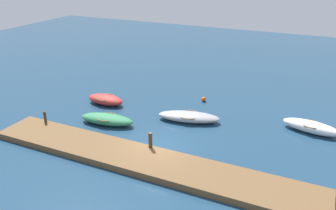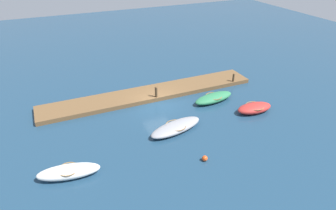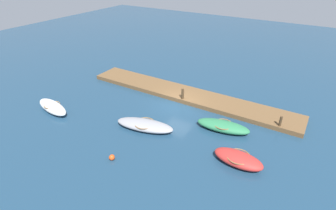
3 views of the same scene
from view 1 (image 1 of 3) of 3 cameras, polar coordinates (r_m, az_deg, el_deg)
The scene contains 9 objects.
ground_plane at distance 23.01m, azimuth -1.77°, elevation -7.13°, with size 84.00×84.00×0.00m, color navy.
dock_platform at distance 21.44m, azimuth -4.15°, elevation -9.04°, with size 21.40×3.02×0.40m, color brown.
rowboat_white at distance 26.86m, azimuth 22.49°, elevation -3.34°, with size 4.18×1.99×0.81m.
motorboat_grey at distance 26.55m, azimuth 3.44°, elevation -1.93°, with size 4.98×2.63×0.69m.
rowboat_red at distance 30.00m, azimuth -10.23°, elevation 0.91°, with size 3.38×1.69×0.79m.
rowboat_green at distance 26.43m, azimuth -10.01°, elevation -2.32°, with size 4.34×2.05×0.74m.
mooring_post_west at distance 26.93m, azimuth -19.59°, elevation -1.84°, with size 0.20×0.20×0.84m, color #47331E.
mooring_post_mid_west at distance 22.07m, azimuth -2.91°, elevation -5.81°, with size 0.24×0.24×1.04m, color #47331E.
marker_buoy at distance 30.29m, azimuth 5.91°, elevation 0.96°, with size 0.40×0.40×0.40m, color #E54C19.
Camera 1 is at (9.03, -17.67, 11.65)m, focal length 37.04 mm.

